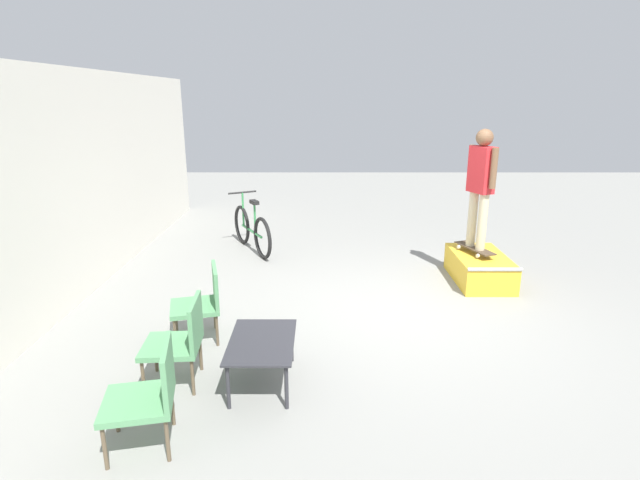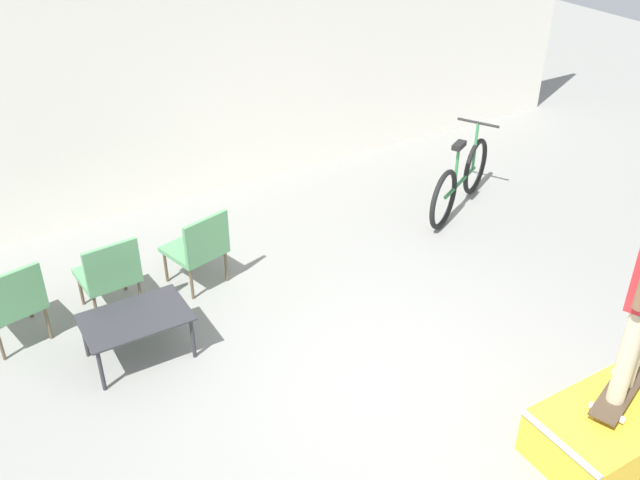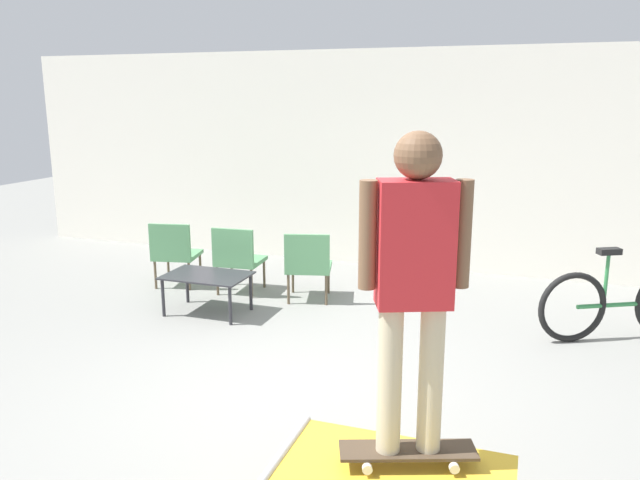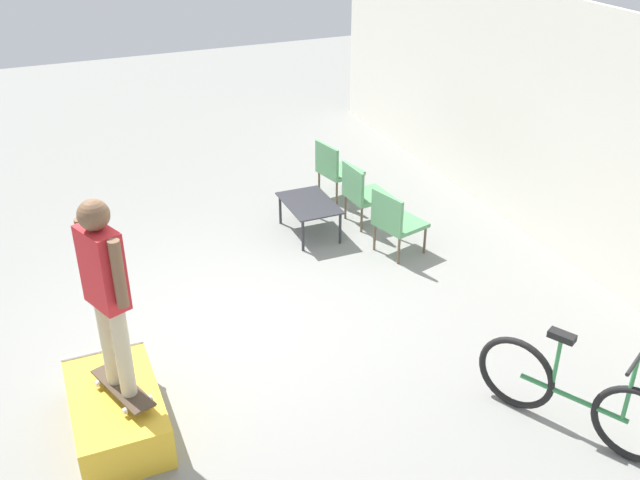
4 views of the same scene
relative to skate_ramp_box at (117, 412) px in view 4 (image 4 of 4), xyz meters
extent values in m
plane|color=gray|center=(-1.12, 1.34, -0.20)|extent=(24.00, 24.00, 0.00)
cube|color=white|center=(-1.12, 5.55, 1.30)|extent=(12.00, 0.06, 3.00)
cube|color=gold|center=(0.00, 0.00, 0.00)|extent=(1.26, 0.73, 0.40)
cylinder|color=#B7B7BC|center=(-0.63, 0.00, 0.20)|extent=(0.05, 0.73, 0.05)
cube|color=#473828|center=(0.06, 0.08, 0.29)|extent=(0.77, 0.44, 0.02)
cylinder|color=white|center=(0.24, 0.26, 0.25)|extent=(0.06, 0.05, 0.05)
cylinder|color=white|center=(0.32, 0.05, 0.25)|extent=(0.06, 0.05, 0.05)
cylinder|color=white|center=(-0.19, 0.11, 0.25)|extent=(0.06, 0.05, 0.05)
cylinder|color=white|center=(-0.12, -0.11, 0.25)|extent=(0.06, 0.05, 0.05)
cylinder|color=#C6B793|center=(-0.04, 0.03, 0.71)|extent=(0.13, 0.13, 0.82)
cylinder|color=#C6B793|center=(0.16, 0.12, 0.71)|extent=(0.13, 0.13, 0.82)
cube|color=red|center=(0.06, 0.08, 1.44)|extent=(0.43, 0.33, 0.65)
cylinder|color=brown|center=(-0.16, -0.01, 1.49)|extent=(0.09, 0.09, 0.55)
cylinder|color=brown|center=(0.28, 0.17, 1.49)|extent=(0.09, 0.09, 0.55)
sphere|color=brown|center=(0.06, 0.08, 1.89)|extent=(0.24, 0.24, 0.24)
cube|color=#2D2D33|center=(-2.74, 2.89, 0.23)|extent=(0.92, 0.61, 0.02)
cylinder|color=#2D2D33|center=(-3.15, 2.64, 0.01)|extent=(0.04, 0.04, 0.43)
cylinder|color=#2D2D33|center=(-2.33, 2.64, 0.01)|extent=(0.04, 0.04, 0.43)
cylinder|color=#2D2D33|center=(-3.15, 3.15, 0.01)|extent=(0.04, 0.04, 0.43)
cylinder|color=#2D2D33|center=(-2.33, 3.15, 0.01)|extent=(0.04, 0.04, 0.43)
cylinder|color=brown|center=(-3.46, 4.00, -0.02)|extent=(0.03, 0.03, 0.36)
cylinder|color=brown|center=(-3.89, 3.91, -0.02)|extent=(0.03, 0.03, 0.36)
cylinder|color=brown|center=(-3.37, 3.57, -0.02)|extent=(0.03, 0.03, 0.36)
cylinder|color=brown|center=(-3.80, 3.48, -0.02)|extent=(0.03, 0.03, 0.36)
cube|color=#569360|center=(-3.63, 3.74, 0.19)|extent=(0.61, 0.61, 0.05)
cube|color=#569360|center=(-3.58, 3.51, 0.43)|extent=(0.52, 0.14, 0.43)
cylinder|color=brown|center=(-2.53, 3.97, -0.02)|extent=(0.03, 0.03, 0.36)
cylinder|color=brown|center=(-2.97, 3.95, -0.02)|extent=(0.03, 0.03, 0.36)
cylinder|color=brown|center=(-2.50, 3.54, -0.02)|extent=(0.03, 0.03, 0.36)
cylinder|color=brown|center=(-2.94, 3.51, -0.02)|extent=(0.03, 0.03, 0.36)
cube|color=#569360|center=(-2.74, 3.74, 0.19)|extent=(0.55, 0.55, 0.05)
cube|color=#569360|center=(-2.72, 3.50, 0.43)|extent=(0.52, 0.07, 0.43)
cylinder|color=brown|center=(-1.69, 4.01, -0.02)|extent=(0.03, 0.03, 0.36)
cylinder|color=brown|center=(-2.11, 3.90, -0.02)|extent=(0.03, 0.03, 0.36)
cylinder|color=brown|center=(-1.57, 3.58, -0.02)|extent=(0.03, 0.03, 0.36)
cylinder|color=brown|center=(-2.00, 3.47, -0.02)|extent=(0.03, 0.03, 0.36)
cube|color=#569360|center=(-1.84, 3.74, 0.19)|extent=(0.63, 0.63, 0.05)
cube|color=#569360|center=(-1.78, 3.51, 0.43)|extent=(0.51, 0.17, 0.43)
torus|color=black|center=(1.96, 3.79, 0.15)|extent=(0.66, 0.39, 0.71)
torus|color=black|center=(1.05, 3.31, 0.15)|extent=(0.66, 0.39, 0.71)
cylinder|color=#338447|center=(1.51, 3.55, 0.15)|extent=(0.84, 0.47, 0.04)
cylinder|color=#338447|center=(1.34, 3.47, 0.42)|extent=(0.04, 0.04, 0.52)
cube|color=black|center=(1.34, 3.47, 0.71)|extent=(0.24, 0.19, 0.06)
cylinder|color=#338447|center=(1.87, 3.75, 0.46)|extent=(0.04, 0.04, 0.62)
cylinder|color=black|center=(1.87, 3.75, 0.77)|extent=(0.27, 0.47, 0.03)
camera|label=1|loc=(-6.94, 2.34, 2.44)|focal=28.00mm
camera|label=2|loc=(-3.89, -2.15, 4.04)|focal=40.00mm
camera|label=3|loc=(0.60, -2.96, 2.16)|focal=35.00mm
camera|label=4|loc=(4.95, -0.22, 4.17)|focal=40.00mm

